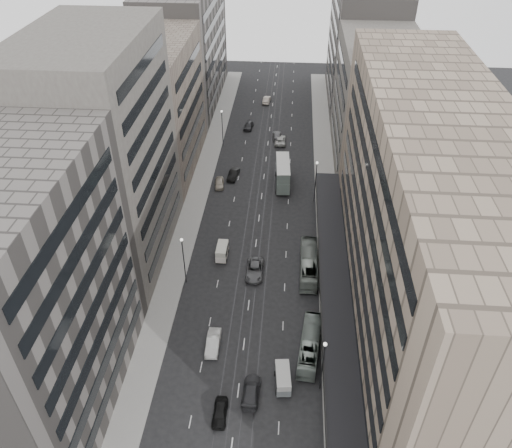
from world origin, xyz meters
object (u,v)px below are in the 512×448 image
(sedan_0, at_px, (220,412))
(sedan_2, at_px, (255,270))
(bus_near, at_px, (310,345))
(panel_van, at_px, (222,251))
(vw_microbus, at_px, (283,378))
(sedan_1, at_px, (213,343))
(bus_far, at_px, (309,264))
(double_decker, at_px, (283,173))

(sedan_0, xyz_separation_m, sedan_2, (2.06, 24.13, 0.08))
(bus_near, xyz_separation_m, panel_van, (-13.55, 17.65, -0.11))
(vw_microbus, distance_m, sedan_0, 8.46)
(panel_van, height_order, sedan_0, panel_van)
(bus_near, relative_size, sedan_0, 2.45)
(sedan_1, bearing_deg, panel_van, 92.85)
(panel_van, xyz_separation_m, sedan_1, (1.13, -17.75, -0.49))
(bus_near, distance_m, sedan_2, 16.42)
(bus_far, height_order, double_decker, double_decker)
(bus_far, bearing_deg, sedan_1, 51.92)
(double_decker, distance_m, vw_microbus, 44.98)
(bus_near, bearing_deg, sedan_2, -53.67)
(bus_far, distance_m, sedan_1, 19.86)
(sedan_0, xyz_separation_m, sedan_1, (-2.20, 9.80, 0.09))
(bus_far, bearing_deg, sedan_2, 8.69)
(sedan_1, bearing_deg, bus_far, 50.48)
(double_decker, height_order, sedan_1, double_decker)
(bus_near, height_order, sedan_0, bus_near)
(bus_near, bearing_deg, panel_van, -46.00)
(bus_far, bearing_deg, bus_near, 90.65)
(bus_near, height_order, panel_van, bus_near)
(panel_van, bearing_deg, sedan_0, -82.27)
(bus_far, xyz_separation_m, sedan_2, (-8.16, -1.15, -0.74))
(sedan_0, relative_size, sedan_1, 0.86)
(bus_near, height_order, vw_microbus, bus_near)
(bus_near, distance_m, sedan_0, 14.24)
(sedan_2, bearing_deg, double_decker, 82.53)
(bus_near, relative_size, panel_van, 2.69)
(panel_van, height_order, sedan_1, panel_van)
(bus_near, bearing_deg, double_decker, -76.65)
(double_decker, relative_size, panel_van, 2.45)
(sedan_0, height_order, sedan_1, sedan_1)
(sedan_2, bearing_deg, sedan_0, -94.82)
(bus_near, xyz_separation_m, sedan_0, (-10.22, -9.90, -0.68))
(panel_van, distance_m, sedan_2, 6.40)
(sedan_1, bearing_deg, double_decker, 78.37)
(panel_van, xyz_separation_m, sedan_2, (5.39, -3.42, -0.49))
(vw_microbus, bearing_deg, sedan_1, 145.36)
(bus_far, relative_size, sedan_1, 2.31)
(vw_microbus, bearing_deg, panel_van, 108.43)
(double_decker, bearing_deg, sedan_1, -104.20)
(double_decker, height_order, sedan_2, double_decker)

